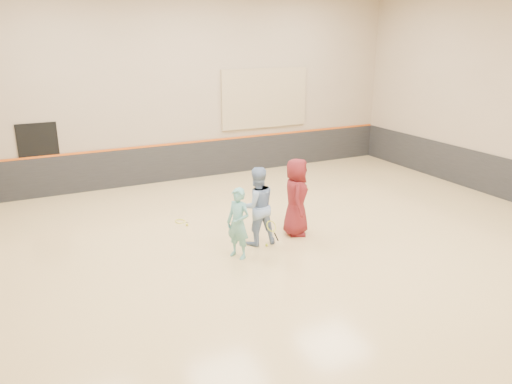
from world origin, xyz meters
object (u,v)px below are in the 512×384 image
instructor (257,206)px  spare_racket (180,220)px  young_man (296,197)px  girl (238,223)px

instructor → spare_racket: instructor is taller
instructor → spare_racket: 2.54m
instructor → spare_racket: bearing=-56.4°
young_man → girl: bearing=136.0°
girl → young_man: size_ratio=0.83×
young_man → spare_racket: bearing=76.2°
instructor → young_man: young_man is taller
girl → spare_racket: (-0.48, 2.58, -0.73)m
spare_racket → young_man: bearing=-41.6°
girl → spare_racket: 2.72m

